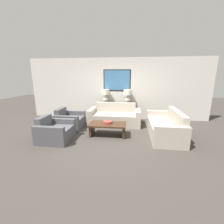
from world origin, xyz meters
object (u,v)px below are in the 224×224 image
decorative_bowl (108,122)px  armchair_near_camera (55,132)px  couch_by_side (165,127)px  coffee_table (108,127)px  armchair_near_back_wall (70,121)px  couch_by_back_wall (115,117)px  console_table (116,111)px  table_lamp_right (128,95)px  table_lamp_left (105,95)px

decorative_bowl → armchair_near_camera: armchair_near_camera is taller
couch_by_side → decorative_bowl: 1.86m
coffee_table → armchair_near_camera: size_ratio=1.28×
armchair_near_back_wall → armchair_near_camera: bearing=-90.0°
couch_by_back_wall → coffee_table: couch_by_back_wall is taller
decorative_bowl → coffee_table: bearing=-87.4°
coffee_table → decorative_bowl: size_ratio=4.11×
console_table → table_lamp_right: bearing=0.0°
armchair_near_back_wall → table_lamp_right: bearing=32.2°
console_table → armchair_near_back_wall: console_table is taller
console_table → armchair_near_camera: 2.91m
coffee_table → armchair_near_back_wall: bearing=159.9°
table_lamp_left → coffee_table: (0.38, -1.87, -0.80)m
table_lamp_right → decorative_bowl: (-0.58, -1.82, -0.66)m
console_table → table_lamp_left: 0.87m
coffee_table → armchair_near_back_wall: 1.61m
couch_by_back_wall → decorative_bowl: couch_by_back_wall is taller
couch_by_side → armchair_near_camera: bearing=-167.0°
console_table → table_lamp_right: size_ratio=2.56×
couch_by_side → armchair_near_camera: couch_by_side is taller
armchair_near_camera → couch_by_back_wall: bearing=47.3°
couch_by_back_wall → armchair_near_back_wall: size_ratio=2.15×
couch_by_side → armchair_near_back_wall: (-3.36, 0.33, -0.03)m
coffee_table → decorative_bowl: bearing=92.6°
decorative_bowl → armchair_near_back_wall: 1.60m
console_table → table_lamp_left: table_lamp_left is taller
table_lamp_right → armchair_near_camera: size_ratio=0.62×
console_table → couch_by_back_wall: 0.68m
table_lamp_right → armchair_near_back_wall: (-2.09, -1.31, -0.84)m
table_lamp_left → armchair_near_camera: size_ratio=0.62×
couch_by_back_wall → decorative_bowl: (-0.10, -1.15, 0.15)m
couch_by_side → coffee_table: 1.86m
decorative_bowl → armchair_near_back_wall: (-1.51, 0.51, -0.17)m
decorative_bowl → table_lamp_left: bearing=101.7°
table_lamp_right → decorative_bowl: bearing=-107.5°
console_table → armchair_near_camera: (-1.61, -2.42, -0.11)m
couch_by_back_wall → couch_by_side: same height
console_table → couch_by_back_wall: couch_by_back_wall is taller
couch_by_back_wall → armchair_near_back_wall: 1.74m
couch_by_side → decorative_bowl: bearing=-174.4°
console_table → couch_by_back_wall: size_ratio=0.73×
console_table → couch_by_side: couch_by_side is taller
console_table → armchair_near_camera: bearing=-123.7°
couch_by_back_wall → couch_by_side: bearing=-29.0°
couch_by_side → armchair_near_camera: size_ratio=2.15×
armchair_near_back_wall → console_table: bearing=39.2°
console_table → armchair_near_back_wall: bearing=-140.8°
table_lamp_right → couch_by_back_wall: bearing=-125.4°
console_table → couch_by_side: 2.40m
console_table → couch_by_side: bearing=-43.2°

